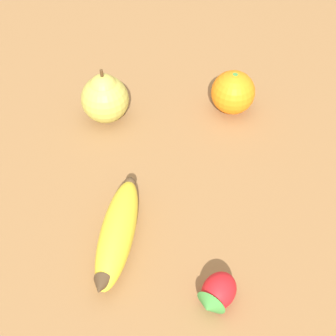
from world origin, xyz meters
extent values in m
plane|color=olive|center=(0.00, 0.00, 0.00)|extent=(3.00, 3.00, 0.00)
ellipsoid|color=yellow|center=(0.02, -0.15, 0.02)|extent=(0.07, 0.17, 0.04)
cone|color=#47331E|center=(0.00, -0.23, 0.03)|extent=(0.03, 0.03, 0.03)
sphere|color=#47331E|center=(0.03, -0.07, 0.02)|extent=(0.02, 0.02, 0.02)
sphere|color=orange|center=(0.19, 0.10, 0.04)|extent=(0.07, 0.07, 0.07)
cylinder|color=#3D8438|center=(0.19, 0.10, 0.07)|extent=(0.01, 0.01, 0.00)
sphere|color=#B7AD47|center=(-0.01, 0.09, 0.04)|extent=(0.08, 0.08, 0.08)
sphere|color=#B7AD47|center=(-0.01, 0.09, 0.06)|extent=(0.05, 0.05, 0.05)
cylinder|color=#4C3319|center=(-0.01, 0.09, 0.09)|extent=(0.00, 0.01, 0.02)
ellipsoid|color=red|center=(0.14, -0.24, 0.02)|extent=(0.06, 0.06, 0.04)
cone|color=#3D8438|center=(0.12, -0.26, 0.02)|extent=(0.04, 0.03, 0.04)
camera|label=1|loc=(0.07, -0.49, 0.51)|focal=50.00mm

